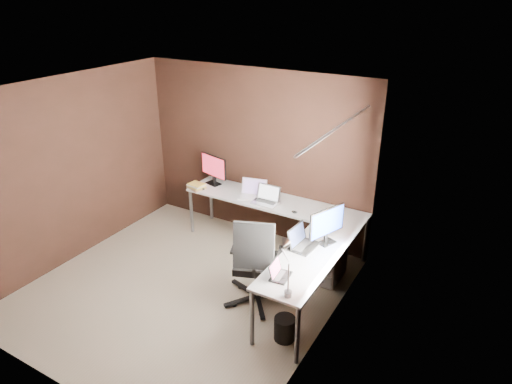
# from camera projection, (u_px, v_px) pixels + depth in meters

# --- Properties ---
(room) EXTENTS (3.60, 3.60, 2.50)m
(room) POSITION_uv_depth(u_px,v_px,m) (205.00, 202.00, 5.14)
(room) COLOR tan
(room) RESTS_ON ground
(desk) EXTENTS (2.65, 2.25, 0.73)m
(desk) POSITION_uv_depth(u_px,v_px,m) (282.00, 224.00, 5.93)
(desk) COLOR white
(desk) RESTS_ON ground
(drawer_pedestal) EXTENTS (0.42, 0.50, 0.60)m
(drawer_pedestal) POSITION_uv_depth(u_px,v_px,m) (326.00, 257.00, 5.90)
(drawer_pedestal) COLOR white
(drawer_pedestal) RESTS_ON ground
(monitor_left) EXTENTS (0.51, 0.20, 0.45)m
(monitor_left) POSITION_uv_depth(u_px,v_px,m) (214.00, 168.00, 6.89)
(monitor_left) COLOR black
(monitor_left) RESTS_ON desk
(monitor_right) EXTENTS (0.23, 0.51, 0.44)m
(monitor_right) POSITION_uv_depth(u_px,v_px,m) (327.00, 224.00, 5.29)
(monitor_right) COLOR black
(monitor_right) RESTS_ON desk
(laptop_white) EXTENTS (0.42, 0.34, 0.25)m
(laptop_white) POSITION_uv_depth(u_px,v_px,m) (253.00, 193.00, 6.55)
(laptop_white) COLOR white
(laptop_white) RESTS_ON desk
(laptop_silver) EXTENTS (0.36, 0.25, 0.24)m
(laptop_silver) POSITION_uv_depth(u_px,v_px,m) (266.00, 199.00, 6.37)
(laptop_silver) COLOR silver
(laptop_silver) RESTS_ON desk
(laptop_black_big) EXTENTS (0.28, 0.38, 0.24)m
(laptop_black_big) POSITION_uv_depth(u_px,v_px,m) (301.00, 242.00, 5.30)
(laptop_black_big) COLOR black
(laptop_black_big) RESTS_ON desk
(laptop_black_small) EXTENTS (0.21, 0.27, 0.17)m
(laptop_black_small) POSITION_uv_depth(u_px,v_px,m) (279.00, 273.00, 4.74)
(laptop_black_small) COLOR black
(laptop_black_small) RESTS_ON desk
(book_stack) EXTENTS (0.30, 0.27, 0.08)m
(book_stack) POSITION_uv_depth(u_px,v_px,m) (197.00, 186.00, 6.81)
(book_stack) COLOR #997752
(book_stack) RESTS_ON desk
(mouse_left) EXTENTS (0.09, 0.07, 0.03)m
(mouse_left) POSITION_uv_depth(u_px,v_px,m) (202.00, 189.00, 6.77)
(mouse_left) COLOR black
(mouse_left) RESTS_ON desk
(mouse_corner) EXTENTS (0.08, 0.05, 0.03)m
(mouse_corner) POSITION_uv_depth(u_px,v_px,m) (294.00, 212.00, 6.08)
(mouse_corner) COLOR black
(mouse_corner) RESTS_ON desk
(desk_lamp) EXTENTS (0.19, 0.22, 0.58)m
(desk_lamp) POSITION_uv_depth(u_px,v_px,m) (286.00, 260.00, 4.39)
(desk_lamp) COLOR slate
(desk_lamp) RESTS_ON desk
(office_chair) EXTENTS (0.65, 0.69, 1.16)m
(office_chair) POSITION_uv_depth(u_px,v_px,m) (257.00, 277.00, 5.41)
(office_chair) COLOR black
(office_chair) RESTS_ON ground
(wastebasket) EXTENTS (0.25, 0.25, 0.27)m
(wastebasket) POSITION_uv_depth(u_px,v_px,m) (285.00, 328.00, 4.91)
(wastebasket) COLOR black
(wastebasket) RESTS_ON ground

